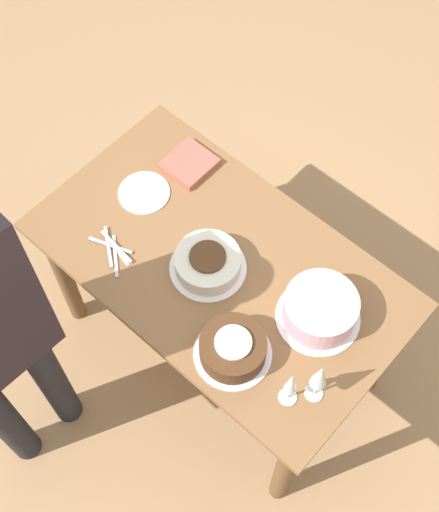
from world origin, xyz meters
TOP-DOWN VIEW (x-y plane):
  - ground_plane at (0.00, 0.00)m, footprint 12.00×12.00m
  - dining_table at (0.00, 0.00)m, footprint 1.33×0.76m
  - cake_center_white at (-0.02, -0.04)m, footprint 0.27×0.27m
  - cake_front_chocolate at (0.26, -0.22)m, footprint 0.26×0.26m
  - cake_back_decorated at (0.39, 0.07)m, footprint 0.29×0.29m
  - wine_glass_near at (0.49, -0.22)m, footprint 0.06×0.06m
  - wine_glass_far at (0.54, -0.15)m, footprint 0.06×0.06m
  - dessert_plate_left at (-0.41, 0.03)m, footprint 0.19×0.19m
  - fork_pile at (-0.32, -0.21)m, footprint 0.19×0.12m
  - napkin_stack at (-0.37, 0.24)m, footprint 0.17×0.17m

SIDE VIEW (x-z plane):
  - ground_plane at x=0.00m, z-range 0.00..0.00m
  - dining_table at x=0.00m, z-range 0.25..1.01m
  - dessert_plate_left at x=-0.41m, z-range 0.77..0.77m
  - fork_pile at x=-0.32m, z-range 0.77..0.78m
  - napkin_stack at x=-0.37m, z-range 0.77..0.80m
  - cake_center_white at x=-0.02m, z-range 0.76..0.85m
  - cake_front_chocolate at x=0.26m, z-range 0.76..0.87m
  - cake_back_decorated at x=0.39m, z-range 0.77..0.89m
  - wine_glass_near at x=0.49m, z-range 0.80..1.00m
  - wine_glass_far at x=0.54m, z-range 0.81..1.04m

